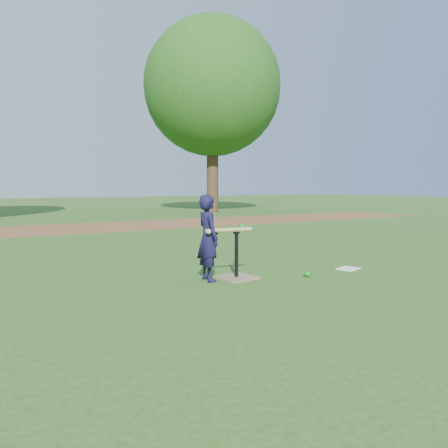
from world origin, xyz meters
TOP-DOWN VIEW (x-y plane):
  - ground at (0.00, 0.00)m, footprint 80.00×80.00m
  - dirt_strip at (0.00, 7.50)m, footprint 24.00×3.00m
  - child at (-0.25, -0.02)m, footprint 0.28×0.40m
  - wiffle_ball_ground at (0.91, -0.47)m, footprint 0.08×0.08m
  - clipboard at (1.75, -0.36)m, footprint 0.35×0.30m
  - batting_tee at (0.11, -0.09)m, footprint 0.47×0.47m
  - swing_action at (0.01, -0.09)m, footprint 0.63×0.21m
  - tree_right at (6.50, 12.00)m, footprint 5.80×5.80m

SIDE VIEW (x-z plane):
  - ground at x=0.00m, z-range 0.00..0.00m
  - dirt_strip at x=0.00m, z-range 0.00..0.01m
  - clipboard at x=1.75m, z-range 0.00..0.01m
  - wiffle_ball_ground at x=0.91m, z-range 0.00..0.08m
  - batting_tee at x=0.11m, z-range -0.20..0.42m
  - child at x=-0.25m, z-range 0.00..1.03m
  - swing_action at x=0.01m, z-range 0.57..0.66m
  - tree_right at x=6.50m, z-range 1.19..9.39m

